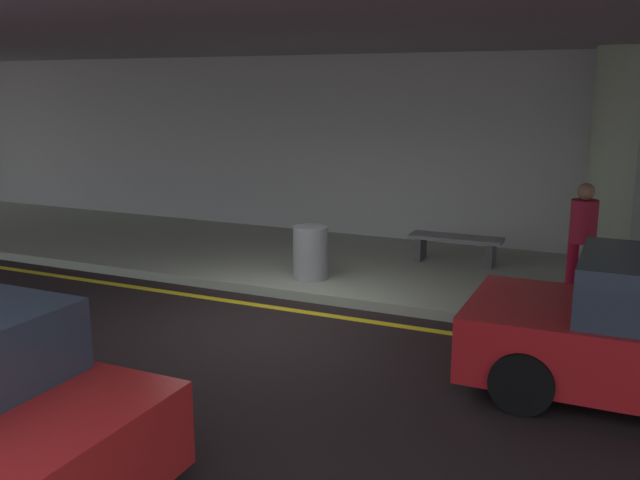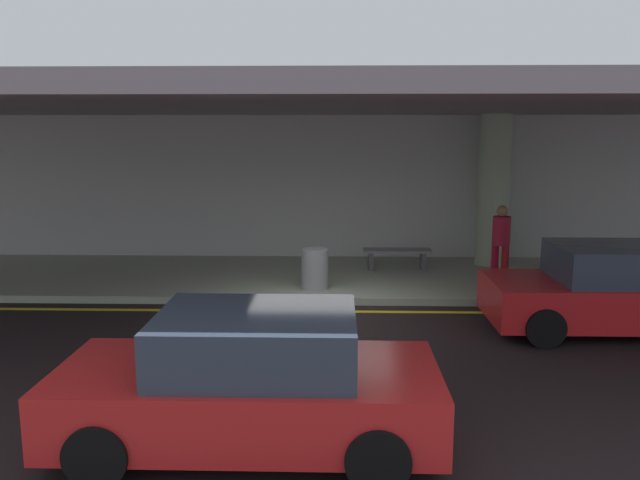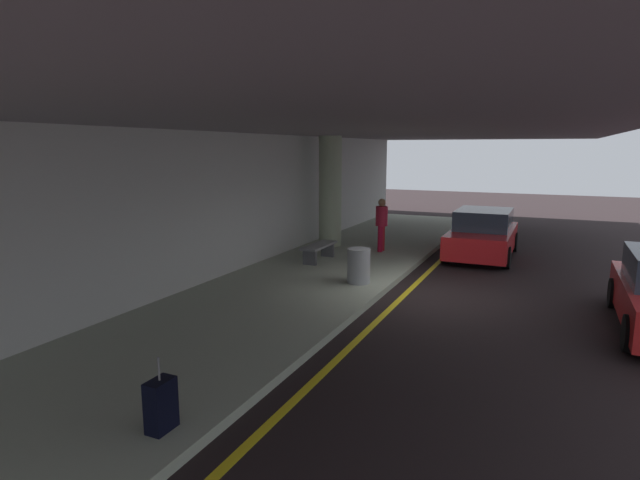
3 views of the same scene
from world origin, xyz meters
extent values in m
plane|color=black|center=(0.00, 0.00, 0.00)|extent=(60.00, 60.00, 0.00)
cube|color=#99A28E|center=(0.00, 3.10, 0.07)|extent=(26.00, 4.20, 0.15)
cube|color=yellow|center=(0.00, 0.57, 0.00)|extent=(26.00, 0.14, 0.01)
cylinder|color=#9CA98A|center=(4.00, 4.35, 1.97)|extent=(0.75, 0.75, 3.65)
cube|color=gray|center=(0.00, 2.60, 3.95)|extent=(28.00, 13.20, 0.30)
cube|color=#B2B2AE|center=(0.00, 5.35, 1.90)|extent=(26.00, 0.30, 3.80)
cube|color=red|center=(-0.74, -4.65, 0.55)|extent=(4.10, 1.80, 0.70)
cube|color=#2D3847|center=(-0.64, -4.65, 1.20)|extent=(2.10, 1.60, 0.60)
cylinder|color=black|center=(0.61, -3.80, 0.32)|extent=(0.64, 0.22, 0.64)
cylinder|color=black|center=(0.61, -5.50, 0.32)|extent=(0.64, 0.22, 0.64)
cylinder|color=black|center=(-2.09, -3.80, 0.32)|extent=(0.64, 0.22, 0.64)
cylinder|color=black|center=(-2.09, -5.50, 0.32)|extent=(0.64, 0.22, 0.64)
cube|color=red|center=(4.86, -0.50, 0.55)|extent=(4.10, 1.80, 0.70)
cube|color=#2D3847|center=(4.96, -0.50, 1.20)|extent=(2.10, 1.60, 0.60)
cylinder|color=black|center=(3.51, 0.35, 0.32)|extent=(0.64, 0.22, 0.64)
cylinder|color=black|center=(3.51, -1.35, 0.32)|extent=(0.64, 0.22, 0.64)
cylinder|color=maroon|center=(3.64, 2.46, 0.56)|extent=(0.16, 0.16, 0.82)
cylinder|color=maroon|center=(3.86, 2.46, 0.56)|extent=(0.16, 0.16, 0.82)
cylinder|color=maroon|center=(3.75, 2.46, 1.28)|extent=(0.38, 0.38, 0.62)
sphere|color=#8C6647|center=(3.75, 2.46, 1.71)|extent=(0.24, 0.24, 0.24)
cube|color=slate|center=(1.64, 3.68, 0.60)|extent=(1.60, 0.50, 0.06)
cube|color=#4C4C51|center=(1.02, 3.68, 0.36)|extent=(0.10, 0.40, 0.42)
cube|color=#4C4C51|center=(2.26, 3.68, 0.36)|extent=(0.10, 0.40, 0.42)
cylinder|color=gray|center=(-0.25, 1.75, 0.57)|extent=(0.56, 0.56, 0.85)
camera|label=1|loc=(4.31, -7.93, 3.16)|focal=38.73mm
camera|label=2|loc=(0.21, -11.09, 3.40)|focal=35.53mm
camera|label=3|loc=(-11.77, -2.46, 3.40)|focal=28.93mm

